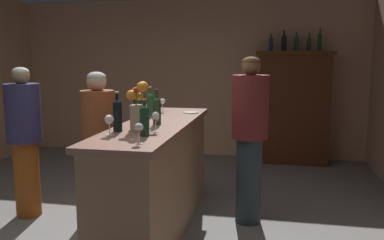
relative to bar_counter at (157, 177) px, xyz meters
The scene contains 23 objects.
wall_back 3.39m from the bar_counter, 96.37° to the left, with size 6.00×0.12×2.64m, color tan.
bar_counter is the anchor object (origin of this frame).
display_cabinet 3.28m from the bar_counter, 64.86° to the left, with size 1.17×0.47×1.77m.
wine_bottle_pinot 0.74m from the bar_counter, 132.70° to the left, with size 0.06×0.06×0.32m.
wine_bottle_riesling 0.72m from the bar_counter, 113.95° to the right, with size 0.08×0.08×0.32m.
wine_bottle_chardonnay 0.68m from the bar_counter, 70.04° to the right, with size 0.07×0.07×0.32m.
wine_bottle_malbec 0.86m from the bar_counter, 110.43° to the right, with size 0.07×0.07×0.33m.
wine_bottle_merlot 0.81m from the bar_counter, 113.35° to the left, with size 0.07×0.07×0.31m.
wine_bottle_rose 0.92m from the bar_counter, 81.82° to the right, with size 0.08×0.08×0.29m.
wine_glass_front 0.80m from the bar_counter, 74.36° to the right, with size 0.07×0.07×0.17m.
wine_glass_mid 1.02m from the bar_counter, 100.96° to the left, with size 0.07×0.07×0.15m.
wine_glass_rear 1.13m from the bar_counter, 81.28° to the right, with size 0.06×0.06×0.15m.
wine_glass_spare 0.95m from the bar_counter, 105.90° to the right, with size 0.07×0.07×0.16m.
flower_arrangement 0.85m from the bar_counter, 92.25° to the right, with size 0.18×0.14×0.42m.
cheese_plate 0.92m from the bar_counter, 75.78° to the left, with size 0.17×0.17×0.01m, color white.
display_bottle_left 3.40m from the bar_counter, 71.04° to the left, with size 0.06×0.06×0.29m.
display_bottle_midleft 3.47m from the bar_counter, 67.65° to the left, with size 0.08×0.08×0.32m.
display_bottle_center 3.54m from the bar_counter, 64.64° to the left, with size 0.07×0.07×0.31m.
display_bottle_midright 3.61m from the bar_counter, 61.68° to the left, with size 0.06×0.06×0.28m.
display_bottle_right 3.70m from the bar_counter, 59.39° to the left, with size 0.06×0.06×0.35m.
patron_in_navy 0.85m from the bar_counter, 156.04° to the left, with size 0.35×0.35×1.53m.
patron_tall 1.50m from the bar_counter, behind, with size 0.36×0.36×1.58m.
bartender 1.01m from the bar_counter, 25.08° to the left, with size 0.36×0.36×1.68m.
Camera 1 is at (1.42, -3.25, 1.67)m, focal length 38.07 mm.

